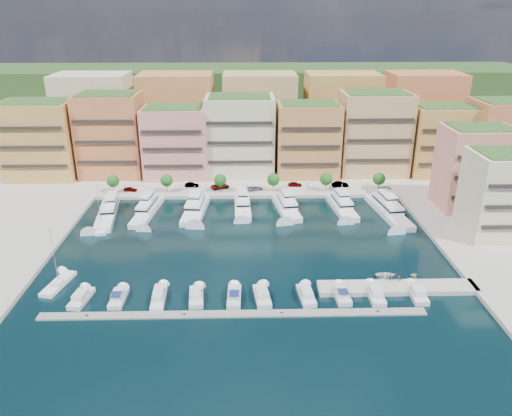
# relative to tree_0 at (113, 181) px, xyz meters

# --- Properties ---
(ground) EXTENTS (400.00, 400.00, 0.00)m
(ground) POSITION_rel_tree_0_xyz_m (40.00, -33.50, -4.74)
(ground) COLOR black
(ground) RESTS_ON ground
(north_quay) EXTENTS (220.00, 64.00, 2.00)m
(north_quay) POSITION_rel_tree_0_xyz_m (40.00, 28.50, -4.74)
(north_quay) COLOR #9E998E
(north_quay) RESTS_ON ground
(hillside) EXTENTS (240.00, 40.00, 58.00)m
(hillside) POSITION_rel_tree_0_xyz_m (40.00, 76.50, -4.74)
(hillside) COLOR #243C18
(hillside) RESTS_ON ground
(south_pontoon) EXTENTS (72.00, 2.20, 0.35)m
(south_pontoon) POSITION_rel_tree_0_xyz_m (37.00, -63.50, -4.74)
(south_pontoon) COLOR gray
(south_pontoon) RESTS_ON ground
(finger_pier) EXTENTS (32.00, 5.00, 2.00)m
(finger_pier) POSITION_rel_tree_0_xyz_m (70.00, -55.50, -4.74)
(finger_pier) COLOR #9E998E
(finger_pier) RESTS_ON ground
(apartment_0) EXTENTS (22.00, 16.50, 24.80)m
(apartment_0) POSITION_rel_tree_0_xyz_m (-26.00, 16.49, 8.57)
(apartment_0) COLOR gold
(apartment_0) RESTS_ON north_quay
(apartment_1) EXTENTS (20.00, 16.50, 26.80)m
(apartment_1) POSITION_rel_tree_0_xyz_m (-4.00, 18.49, 9.57)
(apartment_1) COLOR #AF643A
(apartment_1) RESTS_ON north_quay
(apartment_2) EXTENTS (20.00, 15.50, 22.80)m
(apartment_2) POSITION_rel_tree_0_xyz_m (17.00, 16.49, 7.57)
(apartment_2) COLOR tan
(apartment_2) RESTS_ON north_quay
(apartment_3) EXTENTS (22.00, 16.50, 25.80)m
(apartment_3) POSITION_rel_tree_0_xyz_m (38.00, 18.49, 9.07)
(apartment_3) COLOR beige
(apartment_3) RESTS_ON north_quay
(apartment_4) EXTENTS (20.00, 15.50, 23.80)m
(apartment_4) POSITION_rel_tree_0_xyz_m (60.00, 16.49, 8.07)
(apartment_4) COLOR #B57944
(apartment_4) RESTS_ON north_quay
(apartment_5) EXTENTS (22.00, 16.50, 26.80)m
(apartment_5) POSITION_rel_tree_0_xyz_m (82.00, 18.49, 9.57)
(apartment_5) COLOR tan
(apartment_5) RESTS_ON north_quay
(apartment_6) EXTENTS (20.00, 15.50, 22.80)m
(apartment_6) POSITION_rel_tree_0_xyz_m (104.00, 16.49, 7.57)
(apartment_6) COLOR gold
(apartment_6) RESTS_ON north_quay
(apartment_7) EXTENTS (22.00, 16.50, 24.80)m
(apartment_7) POSITION_rel_tree_0_xyz_m (124.00, 14.49, 8.57)
(apartment_7) COLOR #AF643A
(apartment_7) RESTS_ON north_quay
(apartment_east_a) EXTENTS (18.00, 14.50, 22.80)m
(apartment_east_a) POSITION_rel_tree_0_xyz_m (102.00, -13.51, 7.57)
(apartment_east_a) COLOR tan
(apartment_east_a) RESTS_ON east_quay
(apartment_east_b) EXTENTS (18.00, 14.50, 20.80)m
(apartment_east_b) POSITION_rel_tree_0_xyz_m (102.00, -31.51, 6.57)
(apartment_east_b) COLOR beige
(apartment_east_b) RESTS_ON east_quay
(backblock_0) EXTENTS (26.00, 18.00, 30.00)m
(backblock_0) POSITION_rel_tree_0_xyz_m (-15.00, 40.50, 11.26)
(backblock_0) COLOR beige
(backblock_0) RESTS_ON north_quay
(backblock_1) EXTENTS (26.00, 18.00, 30.00)m
(backblock_1) POSITION_rel_tree_0_xyz_m (15.00, 40.50, 11.26)
(backblock_1) COLOR #B57944
(backblock_1) RESTS_ON north_quay
(backblock_2) EXTENTS (26.00, 18.00, 30.00)m
(backblock_2) POSITION_rel_tree_0_xyz_m (45.00, 40.50, 11.26)
(backblock_2) COLOR tan
(backblock_2) RESTS_ON north_quay
(backblock_3) EXTENTS (26.00, 18.00, 30.00)m
(backblock_3) POSITION_rel_tree_0_xyz_m (75.00, 40.50, 11.26)
(backblock_3) COLOR gold
(backblock_3) RESTS_ON north_quay
(backblock_4) EXTENTS (26.00, 18.00, 30.00)m
(backblock_4) POSITION_rel_tree_0_xyz_m (105.00, 40.50, 11.26)
(backblock_4) COLOR #AF643A
(backblock_4) RESTS_ON north_quay
(tree_0) EXTENTS (3.80, 3.80, 5.65)m
(tree_0) POSITION_rel_tree_0_xyz_m (0.00, 0.00, 0.00)
(tree_0) COLOR #473323
(tree_0) RESTS_ON north_quay
(tree_1) EXTENTS (3.80, 3.80, 5.65)m
(tree_1) POSITION_rel_tree_0_xyz_m (16.00, 0.00, 0.00)
(tree_1) COLOR #473323
(tree_1) RESTS_ON north_quay
(tree_2) EXTENTS (3.80, 3.80, 5.65)m
(tree_2) POSITION_rel_tree_0_xyz_m (32.00, 0.00, 0.00)
(tree_2) COLOR #473323
(tree_2) RESTS_ON north_quay
(tree_3) EXTENTS (3.80, 3.80, 5.65)m
(tree_3) POSITION_rel_tree_0_xyz_m (48.00, 0.00, 0.00)
(tree_3) COLOR #473323
(tree_3) RESTS_ON north_quay
(tree_4) EXTENTS (3.80, 3.80, 5.65)m
(tree_4) POSITION_rel_tree_0_xyz_m (64.00, 0.00, 0.00)
(tree_4) COLOR #473323
(tree_4) RESTS_ON north_quay
(tree_5) EXTENTS (3.80, 3.80, 5.65)m
(tree_5) POSITION_rel_tree_0_xyz_m (80.00, 0.00, 0.00)
(tree_5) COLOR #473323
(tree_5) RESTS_ON north_quay
(lamppost_0) EXTENTS (0.30, 0.30, 4.20)m
(lamppost_0) POSITION_rel_tree_0_xyz_m (4.00, -2.30, -0.92)
(lamppost_0) COLOR black
(lamppost_0) RESTS_ON north_quay
(lamppost_1) EXTENTS (0.30, 0.30, 4.20)m
(lamppost_1) POSITION_rel_tree_0_xyz_m (22.00, -2.30, -0.92)
(lamppost_1) COLOR black
(lamppost_1) RESTS_ON north_quay
(lamppost_2) EXTENTS (0.30, 0.30, 4.20)m
(lamppost_2) POSITION_rel_tree_0_xyz_m (40.00, -2.30, -0.92)
(lamppost_2) COLOR black
(lamppost_2) RESTS_ON north_quay
(lamppost_3) EXTENTS (0.30, 0.30, 4.20)m
(lamppost_3) POSITION_rel_tree_0_xyz_m (58.00, -2.30, -0.92)
(lamppost_3) COLOR black
(lamppost_3) RESTS_ON north_quay
(lamppost_4) EXTENTS (0.30, 0.30, 4.20)m
(lamppost_4) POSITION_rel_tree_0_xyz_m (76.00, -2.30, -0.92)
(lamppost_4) COLOR black
(lamppost_4) RESTS_ON north_quay
(yacht_0) EXTENTS (7.31, 23.21, 7.30)m
(yacht_0) POSITION_rel_tree_0_xyz_m (1.79, -14.96, -3.53)
(yacht_0) COLOR white
(yacht_0) RESTS_ON ground
(yacht_1) EXTENTS (6.45, 21.17, 7.30)m
(yacht_1) POSITION_rel_tree_0_xyz_m (12.50, -14.10, -3.65)
(yacht_1) COLOR white
(yacht_1) RESTS_ON ground
(yacht_2) EXTENTS (6.80, 19.94, 7.30)m
(yacht_2) POSITION_rel_tree_0_xyz_m (25.71, -13.46, -3.53)
(yacht_2) COLOR white
(yacht_2) RESTS_ON ground
(yacht_3) EXTENTS (4.79, 16.40, 7.30)m
(yacht_3) POSITION_rel_tree_0_xyz_m (38.71, -11.95, -3.53)
(yacht_3) COLOR white
(yacht_3) RESTS_ON ground
(yacht_4) EXTENTS (7.44, 18.53, 7.30)m
(yacht_4) POSITION_rel_tree_0_xyz_m (50.94, -12.80, -3.65)
(yacht_4) COLOR white
(yacht_4) RESTS_ON ground
(yacht_5) EXTENTS (6.46, 18.16, 7.30)m
(yacht_5) POSITION_rel_tree_0_xyz_m (66.54, -12.64, -3.53)
(yacht_5) COLOR white
(yacht_5) RESTS_ON ground
(yacht_6) EXTENTS (7.95, 24.58, 7.30)m
(yacht_6) POSITION_rel_tree_0_xyz_m (78.74, -15.56, -3.53)
(yacht_6) COLOR white
(yacht_6) RESTS_ON ground
(cruiser_0) EXTENTS (3.64, 7.65, 2.55)m
(cruiser_0) POSITION_rel_tree_0_xyz_m (7.38, -58.08, -4.20)
(cruiser_0) COLOR silver
(cruiser_0) RESTS_ON ground
(cruiser_1) EXTENTS (2.70, 7.18, 2.66)m
(cruiser_1) POSITION_rel_tree_0_xyz_m (14.59, -58.09, -4.17)
(cruiser_1) COLOR silver
(cruiser_1) RESTS_ON ground
(cruiser_2) EXTENTS (2.90, 9.17, 2.55)m
(cruiser_2) POSITION_rel_tree_0_xyz_m (22.43, -58.10, -4.20)
(cruiser_2) COLOR silver
(cruiser_2) RESTS_ON ground
(cruiser_3) EXTENTS (3.24, 7.40, 2.55)m
(cruiser_3) POSITION_rel_tree_0_xyz_m (29.70, -58.08, -4.20)
(cruiser_3) COLOR silver
(cruiser_3) RESTS_ON ground
(cruiser_4) EXTENTS (2.77, 7.87, 2.66)m
(cruiser_4) POSITION_rel_tree_0_xyz_m (37.10, -58.10, -4.17)
(cruiser_4) COLOR silver
(cruiser_4) RESTS_ON ground
(cruiser_5) EXTENTS (3.60, 7.97, 2.55)m
(cruiser_5) POSITION_rel_tree_0_xyz_m (42.57, -58.08, -4.20)
(cruiser_5) COLOR silver
(cruiser_5) RESTS_ON ground
(cruiser_6) EXTENTS (3.42, 7.79, 2.55)m
(cruiser_6) POSITION_rel_tree_0_xyz_m (51.24, -58.08, -4.20)
(cruiser_6) COLOR silver
(cruiser_6) RESTS_ON ground
(cruiser_7) EXTENTS (2.98, 7.16, 2.66)m
(cruiser_7) POSITION_rel_tree_0_xyz_m (58.21, -58.09, -4.17)
(cruiser_7) COLOR silver
(cruiser_7) RESTS_ON ground
(cruiser_8) EXTENTS (2.82, 7.66, 2.55)m
(cruiser_8) POSITION_rel_tree_0_xyz_m (64.87, -58.08, -4.20)
(cruiser_8) COLOR silver
(cruiser_8) RESTS_ON ground
(cruiser_9) EXTENTS (3.09, 7.33, 2.55)m
(cruiser_9) POSITION_rel_tree_0_xyz_m (73.24, -58.08, -4.20)
(cruiser_9) COLOR silver
(cruiser_9) RESTS_ON ground
(sailboat_2) EXTENTS (4.47, 8.59, 13.20)m
(sailboat_2) POSITION_rel_tree_0_xyz_m (2.42, -24.65, -4.42)
(sailboat_2) COLOR white
(sailboat_2) RESTS_ON ground
(sailboat_0) EXTENTS (4.76, 10.24, 13.20)m
(sailboat_0) POSITION_rel_tree_0_xyz_m (0.96, -52.24, -4.44)
(sailboat_0) COLOR white
(sailboat_0) RESTS_ON ground
(tender_2) EXTENTS (4.52, 3.35, 0.90)m
(tender_2) POSITION_rel_tree_0_xyz_m (69.04, -50.35, -4.29)
(tender_2) COLOR silver
(tender_2) RESTS_ON ground
(tender_3) EXTENTS (2.01, 1.83, 0.91)m
(tender_3) POSITION_rel_tree_0_xyz_m (75.00, -50.30, -4.29)
(tender_3) COLOR beige
(tender_3) RESTS_ON ground
(car_0) EXTENTS (4.18, 2.26, 1.35)m
(car_0) POSITION_rel_tree_0_xyz_m (4.68, 1.14, -3.07)
(car_0) COLOR gray
(car_0) RESTS_ON north_quay
(car_1) EXTENTS (4.39, 1.87, 1.41)m
(car_1) POSITION_rel_tree_0_xyz_m (22.89, 4.47, -3.04)
(car_1) COLOR gray
(car_1) RESTS_ON north_quay
(car_2) EXTENTS (6.40, 4.85, 1.62)m
(car_2) POSITION_rel_tree_0_xyz_m (31.81, 2.82, -2.93)
(car_2) COLOR gray
(car_2) RESTS_ON north_quay
(car_3) EXTENTS (5.28, 3.71, 1.42)m
(car_3) POSITION_rel_tree_0_xyz_m (42.35, 0.95, -3.03)
(car_3) COLOR gray
(car_3) RESTS_ON north_quay
(car_4) EXTENTS (4.36, 2.03, 1.44)m
(car_4) POSITION_rel_tree_0_xyz_m (55.01, 4.46, -3.02)
(car_4) COLOR gray
(car_4) RESTS_ON north_quay
(car_5) EXTENTS (5.25, 2.13, 1.69)m
(car_5) POSITION_rel_tree_0_xyz_m (68.97, 3.44, -2.90)
(car_5) COLOR gray
(car_5) RESTS_ON north_quay
(person_0) EXTENTS (0.50, 0.63, 1.52)m
(person_0) POSITION_rel_tree_0_xyz_m (68.88, -53.57, -2.98)
(person_0) COLOR #222744
(person_0) RESTS_ON finger_pier
(person_1) EXTENTS (0.94, 0.75, 1.85)m
(person_1) POSITION_rel_tree_0_xyz_m (70.76, -53.50, -2.82)
(person_1) COLOR #453429
(person_1) RESTS_ON finger_pier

